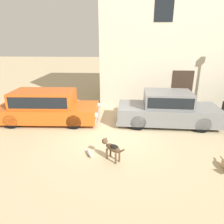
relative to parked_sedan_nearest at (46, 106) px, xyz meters
name	(u,v)px	position (x,y,z in m)	size (l,w,h in m)	color
ground_plane	(111,135)	(3.03, -1.26, -0.76)	(80.00, 80.00, 0.00)	tan
parked_sedan_nearest	(46,106)	(0.00, 0.00, 0.00)	(4.69, 1.92, 1.46)	#D15619
parked_sedan_second	(168,109)	(5.45, 0.01, -0.03)	(4.53, 1.86, 1.49)	slate
apartment_block	(204,39)	(8.45, 5.05, 2.90)	(12.46, 5.82, 7.32)	beige
stray_dog_spotted	(112,147)	(3.16, -3.02, -0.33)	(0.79, 0.72, 0.66)	brown
stray_cat	(90,153)	(2.42, -2.80, -0.69)	(0.37, 0.55, 0.16)	beige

